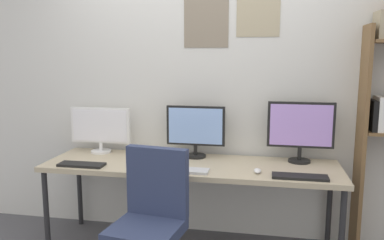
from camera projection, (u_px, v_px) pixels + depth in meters
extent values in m
cube|color=silver|center=(200.00, 90.00, 3.52)|extent=(4.77, 0.10, 2.60)
cube|color=gray|center=(206.00, 23.00, 3.36)|extent=(0.38, 0.01, 0.42)
cube|color=tan|center=(258.00, 5.00, 3.26)|extent=(0.36, 0.01, 0.52)
cube|color=tan|center=(191.00, 166.00, 3.20)|extent=(2.37, 0.68, 0.04)
cylinder|color=#262628|center=(46.00, 212.00, 3.19)|extent=(0.04, 0.04, 0.70)
cylinder|color=#262628|center=(342.00, 236.00, 2.77)|extent=(0.04, 0.04, 0.70)
cylinder|color=#262628|center=(80.00, 189.00, 3.76)|extent=(0.04, 0.04, 0.70)
cylinder|color=#262628|center=(329.00, 206.00, 3.34)|extent=(0.04, 0.04, 0.70)
cube|color=brown|center=(361.00, 142.00, 3.15)|extent=(0.03, 0.28, 1.84)
cube|color=black|center=(372.00, 115.00, 3.09)|extent=(0.04, 0.22, 0.24)
cube|color=white|center=(378.00, 113.00, 3.08)|extent=(0.05, 0.22, 0.27)
cube|color=#287F3D|center=(384.00, 115.00, 3.08)|extent=(0.03, 0.22, 0.24)
cube|color=tan|center=(379.00, 26.00, 2.99)|extent=(0.05, 0.22, 0.21)
cube|color=navy|center=(146.00, 231.00, 2.59)|extent=(0.50, 0.50, 0.08)
cube|color=navy|center=(157.00, 181.00, 2.72)|extent=(0.45, 0.14, 0.48)
cylinder|color=silver|center=(101.00, 151.00, 3.56)|extent=(0.18, 0.18, 0.02)
cylinder|color=silver|center=(101.00, 146.00, 3.56)|extent=(0.03, 0.03, 0.07)
cube|color=silver|center=(100.00, 125.00, 3.53)|extent=(0.55, 0.03, 0.31)
cube|color=white|center=(100.00, 126.00, 3.51)|extent=(0.51, 0.01, 0.28)
cylinder|color=black|center=(195.00, 156.00, 3.40)|extent=(0.18, 0.18, 0.02)
cylinder|color=black|center=(195.00, 150.00, 3.39)|extent=(0.03, 0.03, 0.08)
cube|color=black|center=(196.00, 126.00, 3.37)|extent=(0.50, 0.03, 0.34)
cube|color=#8CB2F2|center=(195.00, 126.00, 3.35)|extent=(0.46, 0.01, 0.30)
cylinder|color=black|center=(299.00, 161.00, 3.24)|extent=(0.18, 0.18, 0.02)
cylinder|color=black|center=(299.00, 154.00, 3.23)|extent=(0.03, 0.03, 0.10)
cube|color=black|center=(301.00, 125.00, 3.20)|extent=(0.53, 0.03, 0.37)
cube|color=#B28CE5|center=(301.00, 125.00, 3.18)|extent=(0.49, 0.01, 0.34)
cube|color=black|center=(82.00, 165.00, 3.13)|extent=(0.37, 0.13, 0.02)
cube|color=silver|center=(185.00, 170.00, 2.98)|extent=(0.36, 0.13, 0.02)
cube|color=black|center=(300.00, 177.00, 2.82)|extent=(0.39, 0.13, 0.02)
ellipsoid|color=silver|center=(257.00, 171.00, 2.94)|extent=(0.06, 0.10, 0.03)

